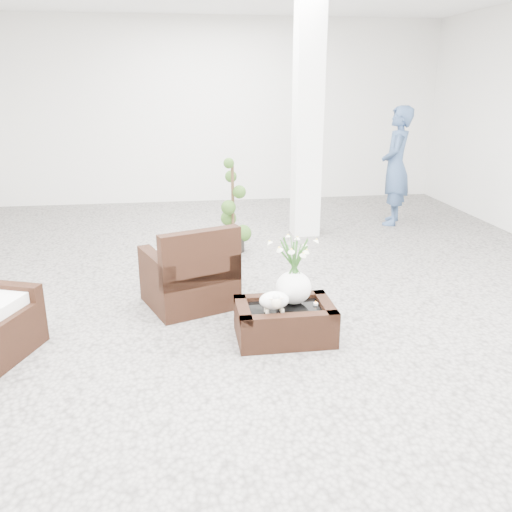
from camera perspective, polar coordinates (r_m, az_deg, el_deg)
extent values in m
plane|color=gray|center=(5.74, -0.14, -5.57)|extent=(11.00, 11.00, 0.00)
cube|color=white|center=(8.25, 5.55, 14.21)|extent=(0.40, 0.40, 3.50)
cube|color=black|center=(5.04, 3.09, -7.20)|extent=(0.90, 0.60, 0.31)
ellipsoid|color=white|center=(4.82, 1.97, -4.99)|extent=(0.28, 0.23, 0.21)
cylinder|color=white|center=(5.05, 6.43, -5.10)|extent=(0.04, 0.04, 0.03)
cube|color=black|center=(5.73, -7.28, -0.88)|extent=(1.09, 1.07, 0.91)
imported|color=#344C74|center=(9.23, 14.78, 9.31)|extent=(0.73, 0.85, 1.96)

